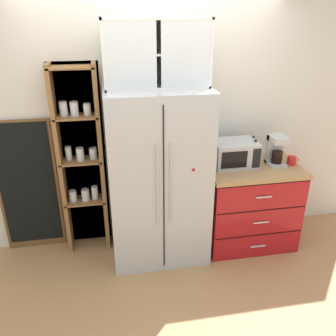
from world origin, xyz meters
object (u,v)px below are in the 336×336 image
at_px(mug_red, 292,161).
at_px(bottle_clear, 252,152).
at_px(coffee_maker, 276,150).
at_px(bottle_green, 254,155).
at_px(microwave, 234,153).
at_px(chalkboard_menu, 28,187).
at_px(refrigerator, 158,177).

distance_m(mug_red, bottle_clear, 0.42).
height_order(coffee_maker, bottle_clear, coffee_maker).
distance_m(coffee_maker, bottle_green, 0.24).
height_order(microwave, chalkboard_menu, chalkboard_menu).
bearing_deg(bottle_green, chalkboard_menu, 172.35).
bearing_deg(mug_red, bottle_clear, 167.08).
relative_size(refrigerator, microwave, 3.98).
bearing_deg(refrigerator, microwave, 4.78).
distance_m(mug_red, chalkboard_menu, 2.71).
xyz_separation_m(coffee_maker, bottle_clear, (-0.24, 0.05, -0.02)).
height_order(refrigerator, bottle_clear, refrigerator).
relative_size(microwave, bottle_green, 1.55).
relative_size(refrigerator, bottle_green, 6.17).
relative_size(coffee_maker, chalkboard_menu, 0.22).
relative_size(bottle_clear, chalkboard_menu, 0.21).
bearing_deg(bottle_clear, mug_red, -12.92).
height_order(mug_red, bottle_clear, bottle_clear).
bearing_deg(bottle_green, coffee_maker, 2.98).
xyz_separation_m(bottle_green, chalkboard_menu, (-2.28, 0.31, -0.32)).
height_order(coffee_maker, bottle_green, coffee_maker).
relative_size(microwave, chalkboard_menu, 0.31).
bearing_deg(bottle_clear, coffee_maker, -10.71).
relative_size(bottle_green, chalkboard_menu, 0.20).
relative_size(coffee_maker, bottle_green, 1.09).
distance_m(coffee_maker, mug_red, 0.20).
xyz_separation_m(refrigerator, bottle_clear, (0.99, 0.07, 0.17)).
bearing_deg(bottle_green, bottle_clear, 90.00).
relative_size(refrigerator, mug_red, 14.26).
relative_size(bottle_green, bottle_clear, 0.95).
xyz_separation_m(mug_red, bottle_clear, (-0.40, 0.09, 0.09)).
height_order(mug_red, chalkboard_menu, chalkboard_menu).
height_order(bottle_green, chalkboard_menu, chalkboard_menu).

